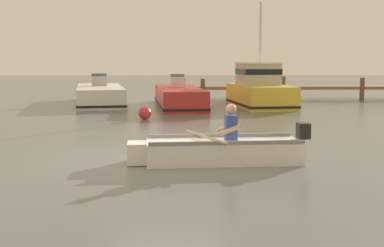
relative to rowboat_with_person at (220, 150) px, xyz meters
The scene contains 7 objects.
ground_plane 1.15m from the rowboat_with_person, 159.82° to the left, with size 120.00×120.00×0.00m, color slate.
wooden_dock 18.35m from the rowboat_with_person, 68.28° to the left, with size 13.17×1.64×1.22m.
rowboat_with_person is the anchor object (origin of this frame).
moored_boat_white 15.05m from the rowboat_with_person, 106.90° to the left, with size 3.11×6.82×1.41m.
moored_boat_red 12.81m from the rowboat_with_person, 92.97° to the left, with size 2.36×6.66×1.42m.
moored_boat_yellow 12.97m from the rowboat_with_person, 77.10° to the left, with size 2.59×4.81×4.56m.
mooring_buoy 7.99m from the rowboat_with_person, 103.90° to the left, with size 0.45×0.45×0.45m, color red.
Camera 1 is at (0.10, -10.85, 2.06)m, focal length 49.21 mm.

